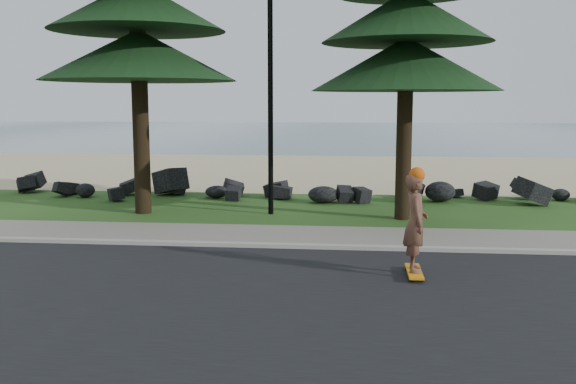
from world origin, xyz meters
name	(u,v)px	position (x,y,z in m)	size (l,w,h in m)	color
ground	(253,239)	(0.00, 0.00, 0.00)	(160.00, 160.00, 0.00)	#244A17
road	(207,300)	(0.00, -4.50, 0.01)	(160.00, 7.00, 0.02)	black
kerb	(246,245)	(0.00, -0.90, 0.05)	(160.00, 0.20, 0.10)	#A29E92
sidewalk	(254,235)	(0.00, 0.20, 0.04)	(160.00, 2.00, 0.08)	slate
beach_sand	(303,170)	(0.00, 14.50, 0.01)	(160.00, 15.00, 0.01)	tan
ocean	(331,132)	(0.00, 51.00, 0.00)	(160.00, 58.00, 0.01)	#2F505B
seawall_boulders	(281,200)	(0.00, 5.60, 0.00)	(60.00, 2.40, 1.10)	black
lamp_post	(270,59)	(0.00, 3.20, 4.13)	(0.25, 0.14, 8.14)	black
skateboarder	(416,223)	(3.29, -2.84, 0.96)	(0.41, 1.02, 1.90)	orange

